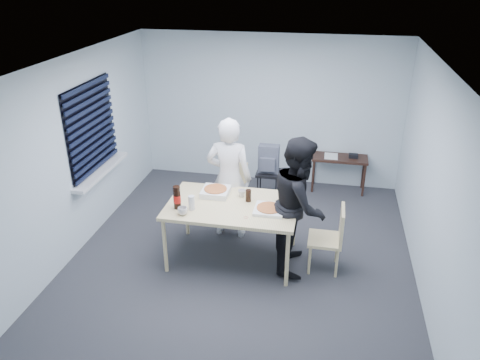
% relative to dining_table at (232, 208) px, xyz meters
% --- Properties ---
extents(room, '(5.00, 5.00, 5.00)m').
position_rel_dining_table_xyz_m(room, '(-2.08, 0.50, 0.69)').
color(room, '#333438').
rests_on(room, ground).
extents(dining_table, '(1.67, 1.06, 0.81)m').
position_rel_dining_table_xyz_m(dining_table, '(0.00, 0.00, 0.00)').
color(dining_table, '#F4E39B').
rests_on(dining_table, ground).
extents(chair_far, '(0.42, 0.42, 0.89)m').
position_rel_dining_table_xyz_m(chair_far, '(-0.22, 1.08, -0.24)').
color(chair_far, '#F4E39B').
rests_on(chair_far, ground).
extents(chair_right, '(0.42, 0.42, 0.89)m').
position_rel_dining_table_xyz_m(chair_right, '(1.29, -0.00, -0.24)').
color(chair_right, '#F4E39B').
rests_on(chair_right, ground).
extents(person_white, '(0.65, 0.42, 1.77)m').
position_rel_dining_table_xyz_m(person_white, '(-0.17, 0.61, 0.13)').
color(person_white, white).
rests_on(person_white, ground).
extents(person_black, '(0.47, 0.86, 1.77)m').
position_rel_dining_table_xyz_m(person_black, '(0.85, 0.02, 0.13)').
color(person_black, black).
rests_on(person_black, ground).
extents(side_table, '(0.93, 0.41, 0.62)m').
position_rel_dining_table_xyz_m(side_table, '(1.37, 2.38, -0.21)').
color(side_table, '#381E16').
rests_on(side_table, ground).
extents(stool, '(0.38, 0.38, 0.53)m').
position_rel_dining_table_xyz_m(stool, '(0.23, 1.73, -0.33)').
color(stool, black).
rests_on(stool, ground).
extents(backpack, '(0.33, 0.24, 0.46)m').
position_rel_dining_table_xyz_m(backpack, '(0.23, 1.72, -0.00)').
color(backpack, slate).
rests_on(backpack, stool).
extents(pizza_box_a, '(0.36, 0.36, 0.09)m').
position_rel_dining_table_xyz_m(pizza_box_a, '(-0.28, 0.24, 0.10)').
color(pizza_box_a, white).
rests_on(pizza_box_a, dining_table).
extents(pizza_box_b, '(0.37, 0.37, 0.05)m').
position_rel_dining_table_xyz_m(pizza_box_b, '(0.49, -0.08, 0.08)').
color(pizza_box_b, white).
rests_on(pizza_box_b, dining_table).
extents(mug_a, '(0.17, 0.17, 0.10)m').
position_rel_dining_table_xyz_m(mug_a, '(-0.54, -0.38, 0.11)').
color(mug_a, silver).
rests_on(mug_a, dining_table).
extents(mug_b, '(0.10, 0.10, 0.09)m').
position_rel_dining_table_xyz_m(mug_b, '(0.08, 0.24, 0.10)').
color(mug_b, silver).
rests_on(mug_b, dining_table).
extents(cola_glass, '(0.09, 0.09, 0.16)m').
position_rel_dining_table_xyz_m(cola_glass, '(0.19, 0.12, 0.14)').
color(cola_glass, black).
rests_on(cola_glass, dining_table).
extents(soda_bottle, '(0.10, 0.10, 0.30)m').
position_rel_dining_table_xyz_m(soda_bottle, '(-0.66, -0.23, 0.20)').
color(soda_bottle, black).
rests_on(soda_bottle, dining_table).
extents(plastic_cups, '(0.09, 0.09, 0.19)m').
position_rel_dining_table_xyz_m(plastic_cups, '(-0.47, -0.23, 0.15)').
color(plastic_cups, silver).
rests_on(plastic_cups, dining_table).
extents(rubber_band, '(0.07, 0.07, 0.00)m').
position_rel_dining_table_xyz_m(rubber_band, '(0.23, -0.30, 0.06)').
color(rubber_band, red).
rests_on(rubber_band, dining_table).
extents(papers, '(0.23, 0.31, 0.01)m').
position_rel_dining_table_xyz_m(papers, '(1.22, 2.38, -0.13)').
color(papers, white).
rests_on(papers, side_table).
extents(black_box, '(0.16, 0.12, 0.06)m').
position_rel_dining_table_xyz_m(black_box, '(1.59, 2.39, -0.10)').
color(black_box, black).
rests_on(black_box, side_table).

